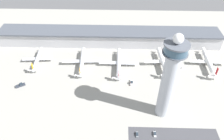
# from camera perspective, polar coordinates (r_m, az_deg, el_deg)

# --- Properties ---
(ground_plane) EXTENTS (1000.00, 1000.00, 0.00)m
(ground_plane) POSITION_cam_1_polar(r_m,az_deg,el_deg) (193.58, -1.57, -4.33)
(ground_plane) COLOR #9E9B93
(terminal_building) EXTENTS (240.80, 25.00, 16.22)m
(terminal_building) POSITION_cam_1_polar(r_m,az_deg,el_deg) (244.11, -0.77, 8.62)
(terminal_building) COLOR #B2B2B7
(terminal_building) RESTS_ON ground
(runway_strip) EXTENTS (361.21, 44.00, 0.01)m
(runway_strip) POSITION_cam_1_polar(r_m,az_deg,el_deg) (345.55, -0.02, 16.93)
(runway_strip) COLOR #515154
(runway_strip) RESTS_ON ground
(control_tower) EXTENTS (16.14, 16.14, 70.34)m
(control_tower) POSITION_cam_1_polar(r_m,az_deg,el_deg) (153.01, 14.76, -2.01)
(control_tower) COLOR #ADB2BC
(control_tower) RESTS_ON ground
(airplane_gate_alpha) EXTENTS (30.37, 37.43, 11.44)m
(airplane_gate_alpha) POSITION_cam_1_polar(r_m,az_deg,el_deg) (230.60, -18.88, 2.77)
(airplane_gate_alpha) COLOR silver
(airplane_gate_alpha) RESTS_ON ground
(airplane_gate_bravo) EXTENTS (39.52, 43.68, 12.27)m
(airplane_gate_bravo) POSITION_cam_1_polar(r_m,az_deg,el_deg) (216.04, -7.84, 2.29)
(airplane_gate_bravo) COLOR silver
(airplane_gate_bravo) RESTS_ON ground
(airplane_gate_charlie) EXTENTS (38.64, 45.42, 12.39)m
(airplane_gate_charlie) POSITION_cam_1_polar(r_m,az_deg,el_deg) (212.43, 1.78, 1.85)
(airplane_gate_charlie) COLOR silver
(airplane_gate_charlie) RESTS_ON ground
(airplane_gate_delta) EXTENTS (36.10, 43.28, 14.26)m
(airplane_gate_delta) POSITION_cam_1_polar(r_m,az_deg,el_deg) (218.88, 13.13, 2.22)
(airplane_gate_delta) COLOR white
(airplane_gate_delta) RESTS_ON ground
(airplane_gate_echo) EXTENTS (36.19, 45.21, 14.13)m
(airplane_gate_echo) POSITION_cam_1_polar(r_m,az_deg,el_deg) (232.93, 23.90, 1.99)
(airplane_gate_echo) COLOR white
(airplane_gate_echo) RESTS_ON ground
(service_truck_catering) EXTENTS (6.74, 6.59, 3.17)m
(service_truck_catering) POSITION_cam_1_polar(r_m,az_deg,el_deg) (223.86, 17.18, 1.10)
(service_truck_catering) COLOR black
(service_truck_catering) RESTS_ON ground
(service_truck_fuel) EXTENTS (2.56, 7.47, 2.93)m
(service_truck_fuel) POSITION_cam_1_polar(r_m,az_deg,el_deg) (196.36, 5.17, -3.32)
(service_truck_fuel) COLOR black
(service_truck_fuel) RESTS_ON ground
(service_truck_baggage) EXTENTS (8.41, 6.52, 2.88)m
(service_truck_baggage) POSITION_cam_1_polar(r_m,az_deg,el_deg) (209.52, -22.79, -3.69)
(service_truck_baggage) COLOR black
(service_truck_baggage) RESTS_ON ground
(car_yellow_taxi) EXTENTS (1.93, 4.72, 1.51)m
(car_yellow_taxi) POSITION_cam_1_polar(r_m,az_deg,el_deg) (164.44, 11.13, -16.11)
(car_yellow_taxi) COLOR black
(car_yellow_taxi) RESTS_ON ground
(car_white_wagon) EXTENTS (1.80, 4.72, 1.50)m
(car_white_wagon) POSITION_cam_1_polar(r_m,az_deg,el_deg) (162.43, 6.56, -16.38)
(car_white_wagon) COLOR black
(car_white_wagon) RESTS_ON ground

